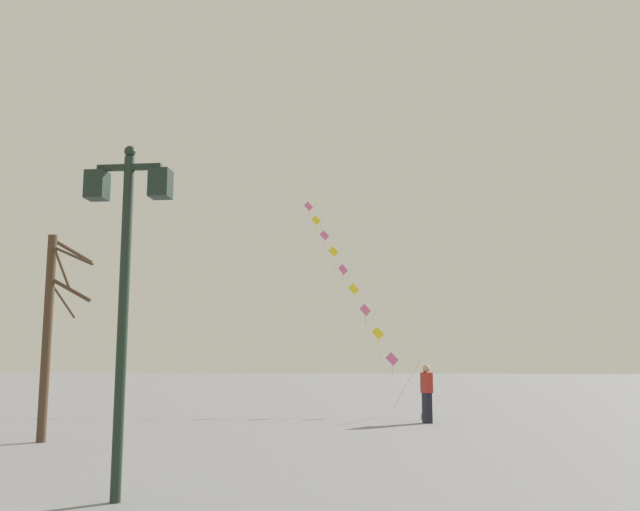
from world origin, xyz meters
The scene contains 5 objects.
ground_plane centered at (0.00, 20.00, 0.00)m, with size 160.00×160.00×0.00m, color gray.
twin_lantern_lamp_post centered at (-2.41, 7.73, 3.34)m, with size 1.20×0.28×4.83m.
kite_train centered at (-0.61, 26.99, 5.16)m, with size 5.20×10.87×9.62m.
kite_flyer centered at (2.19, 19.92, 0.90)m, with size 0.38×0.62×1.71m.
bare_tree centered at (-6.71, 14.04, 2.59)m, with size 1.35×1.56×4.77m.
Camera 1 is at (1.26, -1.35, 1.84)m, focal length 38.90 mm.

